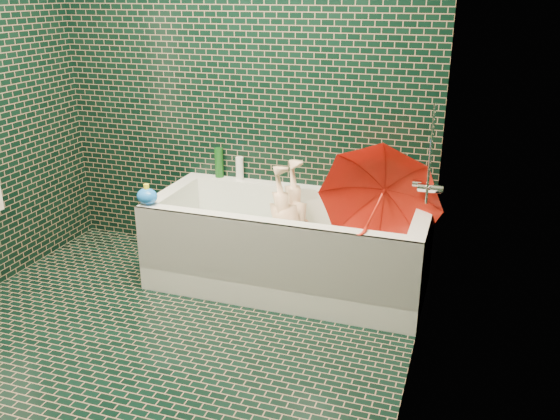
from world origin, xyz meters
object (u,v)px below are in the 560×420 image
(bathtub, at_px, (288,254))
(bath_toy, at_px, (147,196))
(rubber_duck, at_px, (370,188))
(child, at_px, (291,237))
(umbrella, at_px, (375,210))

(bathtub, bearing_deg, bath_toy, -159.78)
(bath_toy, bearing_deg, rubber_duck, 43.25)
(child, distance_m, rubber_duck, 0.59)
(bathtub, bearing_deg, rubber_duck, 37.05)
(umbrella, relative_size, rubber_duck, 6.35)
(rubber_duck, height_order, bath_toy, bath_toy)
(bathtub, relative_size, rubber_duck, 15.60)
(bathtub, distance_m, rubber_duck, 0.67)
(bath_toy, bearing_deg, child, 38.86)
(umbrella, distance_m, bath_toy, 1.36)
(child, bearing_deg, bathtub, 2.91)
(child, height_order, bath_toy, bath_toy)
(umbrella, bearing_deg, bath_toy, -165.04)
(child, distance_m, bath_toy, 0.92)
(bathtub, xyz_separation_m, child, (0.01, 0.04, 0.10))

